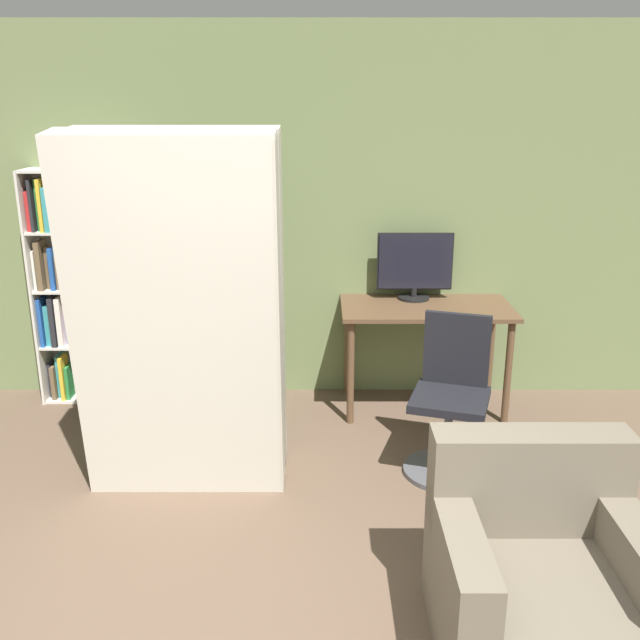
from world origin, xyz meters
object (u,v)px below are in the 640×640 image
monitor (416,265)px  armchair (541,577)px  bookshelf (82,288)px  mattress_far (189,310)px  mattress_near (180,323)px  office_chair (452,410)px

monitor → armchair: size_ratio=0.64×
bookshelf → mattress_far: mattress_far is taller
bookshelf → mattress_near: bearing=-54.3°
office_chair → armchair: size_ratio=1.13×
bookshelf → monitor: bearing=-0.5°
bookshelf → armchair: bearing=-44.1°
mattress_far → monitor: bearing=37.1°
mattress_near → mattress_far: 0.26m
monitor → armchair: (0.21, -2.55, -0.71)m
monitor → armchair: 2.66m
mattress_far → armchair: 2.32m
armchair → bookshelf: bearing=135.9°
office_chair → armchair: bearing=-85.5°
office_chair → mattress_near: (-1.55, -0.26, 0.63)m
office_chair → bookshelf: size_ratio=0.56×
monitor → bookshelf: bearing=179.5°
mattress_near → monitor: bearing=43.2°
bookshelf → mattress_far: bearing=-48.5°
mattress_near → armchair: mattress_near is taller
mattress_far → armchair: (1.67, -1.45, -0.71)m
monitor → bookshelf: bookshelf is taller
bookshelf → mattress_far: size_ratio=0.84×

